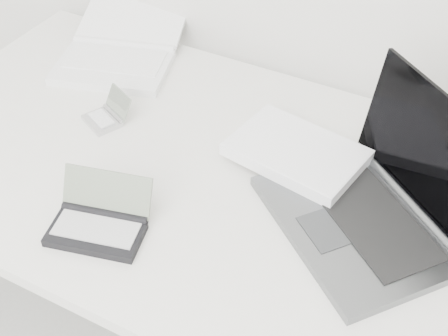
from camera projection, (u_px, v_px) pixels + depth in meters
The scene contains 5 objects.
desk at pixel (246, 199), 1.30m from camera, with size 1.60×0.80×0.73m.
laptop_large at pixel (349, 186), 1.20m from camera, with size 0.56×0.45×0.25m.
netbook_open_white at pixel (119, 53), 1.60m from camera, with size 0.37×0.43×0.07m.
pda_silver at pixel (107, 116), 1.41m from camera, with size 0.11×0.12×0.06m.
palmtop_charcoal at pixel (99, 223), 1.16m from camera, with size 0.20×0.18×0.09m.
Camera 1 is at (0.39, 0.72, 1.60)m, focal length 50.00 mm.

